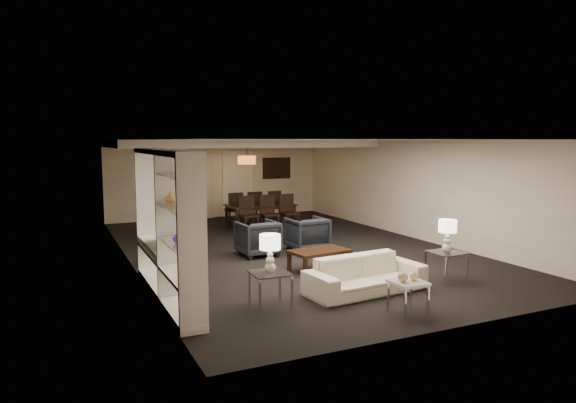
# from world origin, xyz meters

# --- Properties ---
(floor) EXTENTS (11.00, 11.00, 0.00)m
(floor) POSITION_xyz_m (0.00, 0.00, 0.00)
(floor) COLOR black
(floor) RESTS_ON ground
(ceiling) EXTENTS (7.00, 11.00, 0.02)m
(ceiling) POSITION_xyz_m (0.00, 0.00, 2.50)
(ceiling) COLOR silver
(ceiling) RESTS_ON ground
(wall_back) EXTENTS (7.00, 0.02, 2.50)m
(wall_back) POSITION_xyz_m (0.00, 5.50, 1.25)
(wall_back) COLOR #C3B39D
(wall_back) RESTS_ON ground
(wall_front) EXTENTS (7.00, 0.02, 2.50)m
(wall_front) POSITION_xyz_m (0.00, -5.50, 1.25)
(wall_front) COLOR #C3B39D
(wall_front) RESTS_ON ground
(wall_left) EXTENTS (0.02, 11.00, 2.50)m
(wall_left) POSITION_xyz_m (-3.50, 0.00, 1.25)
(wall_left) COLOR #C3B39D
(wall_left) RESTS_ON ground
(wall_right) EXTENTS (0.02, 11.00, 2.50)m
(wall_right) POSITION_xyz_m (3.50, 0.00, 1.25)
(wall_right) COLOR #C3B39D
(wall_right) RESTS_ON ground
(ceiling_soffit) EXTENTS (7.00, 4.00, 0.20)m
(ceiling_soffit) POSITION_xyz_m (0.00, 3.50, 2.40)
(ceiling_soffit) COLOR silver
(ceiling_soffit) RESTS_ON ceiling
(curtains) EXTENTS (1.50, 0.12, 2.40)m
(curtains) POSITION_xyz_m (-0.90, 5.42, 1.20)
(curtains) COLOR beige
(curtains) RESTS_ON wall_back
(door) EXTENTS (0.90, 0.05, 2.10)m
(door) POSITION_xyz_m (0.70, 5.47, 1.05)
(door) COLOR silver
(door) RESTS_ON wall_back
(painting) EXTENTS (0.95, 0.04, 0.65)m
(painting) POSITION_xyz_m (2.10, 5.46, 1.55)
(painting) COLOR #142D38
(painting) RESTS_ON wall_back
(media_unit) EXTENTS (0.38, 3.40, 2.35)m
(media_unit) POSITION_xyz_m (-3.31, -2.60, 1.18)
(media_unit) COLOR white
(media_unit) RESTS_ON wall_left
(pendant_light) EXTENTS (0.52, 0.52, 0.24)m
(pendant_light) POSITION_xyz_m (0.30, 3.50, 1.92)
(pendant_light) COLOR #D8591E
(pendant_light) RESTS_ON ceiling_soffit
(sofa) EXTENTS (2.10, 0.98, 0.59)m
(sofa) POSITION_xyz_m (-0.28, -3.63, 0.30)
(sofa) COLOR beige
(sofa) RESTS_ON floor
(coffee_table) EXTENTS (1.19, 0.79, 0.40)m
(coffee_table) POSITION_xyz_m (-0.28, -2.03, 0.20)
(coffee_table) COLOR black
(coffee_table) RESTS_ON floor
(armchair_left) EXTENTS (0.85, 0.87, 0.76)m
(armchair_left) POSITION_xyz_m (-0.88, -0.33, 0.38)
(armchair_left) COLOR black
(armchair_left) RESTS_ON floor
(armchair_right) EXTENTS (0.82, 0.85, 0.76)m
(armchair_right) POSITION_xyz_m (0.32, -0.33, 0.38)
(armchair_right) COLOR black
(armchair_right) RESTS_ON floor
(side_table_left) EXTENTS (0.59, 0.59, 0.52)m
(side_table_left) POSITION_xyz_m (-1.98, -3.63, 0.26)
(side_table_left) COLOR white
(side_table_left) RESTS_ON floor
(side_table_right) EXTENTS (0.59, 0.59, 0.52)m
(side_table_right) POSITION_xyz_m (1.42, -3.63, 0.26)
(side_table_right) COLOR white
(side_table_right) RESTS_ON floor
(table_lamp_left) EXTENTS (0.33, 0.33, 0.58)m
(table_lamp_left) POSITION_xyz_m (-1.98, -3.63, 0.81)
(table_lamp_left) COLOR #EDE0C8
(table_lamp_left) RESTS_ON side_table_left
(table_lamp_right) EXTENTS (0.33, 0.33, 0.58)m
(table_lamp_right) POSITION_xyz_m (1.42, -3.63, 0.81)
(table_lamp_right) COLOR beige
(table_lamp_right) RESTS_ON side_table_right
(marble_table) EXTENTS (0.47, 0.47, 0.47)m
(marble_table) POSITION_xyz_m (-0.28, -4.73, 0.23)
(marble_table) COLOR silver
(marble_table) RESTS_ON floor
(gold_gourd_a) EXTENTS (0.15, 0.15, 0.15)m
(gold_gourd_a) POSITION_xyz_m (-0.38, -4.73, 0.54)
(gold_gourd_a) COLOR tan
(gold_gourd_a) RESTS_ON marble_table
(gold_gourd_b) EXTENTS (0.13, 0.13, 0.13)m
(gold_gourd_b) POSITION_xyz_m (-0.18, -4.73, 0.53)
(gold_gourd_b) COLOR #D6B571
(gold_gourd_b) RESTS_ON marble_table
(television) EXTENTS (1.14, 0.15, 0.66)m
(television) POSITION_xyz_m (-3.28, -2.05, 1.08)
(television) COLOR black
(television) RESTS_ON media_unit
(vase_blue) EXTENTS (0.16, 0.16, 0.17)m
(vase_blue) POSITION_xyz_m (-3.31, -3.49, 1.15)
(vase_blue) COLOR #2933B5
(vase_blue) RESTS_ON media_unit
(vase_amber) EXTENTS (0.17, 0.17, 0.18)m
(vase_amber) POSITION_xyz_m (-3.31, -3.02, 1.65)
(vase_amber) COLOR #B38C3B
(vase_amber) RESTS_ON media_unit
(floor_speaker) EXTENTS (0.14, 0.14, 1.13)m
(floor_speaker) POSITION_xyz_m (-3.20, -0.34, 0.57)
(floor_speaker) COLOR black
(floor_speaker) RESTS_ON floor
(dining_table) EXTENTS (1.91, 1.07, 0.67)m
(dining_table) POSITION_xyz_m (0.50, 2.91, 0.34)
(dining_table) COLOR black
(dining_table) RESTS_ON floor
(chair_nl) EXTENTS (0.46, 0.46, 1.00)m
(chair_nl) POSITION_xyz_m (-0.10, 2.26, 0.50)
(chair_nl) COLOR black
(chair_nl) RESTS_ON floor
(chair_nm) EXTENTS (0.47, 0.47, 1.00)m
(chair_nm) POSITION_xyz_m (0.50, 2.26, 0.50)
(chair_nm) COLOR black
(chair_nm) RESTS_ON floor
(chair_nr) EXTENTS (0.48, 0.48, 1.00)m
(chair_nr) POSITION_xyz_m (1.10, 2.26, 0.50)
(chair_nr) COLOR black
(chair_nr) RESTS_ON floor
(chair_fl) EXTENTS (0.47, 0.47, 1.00)m
(chair_fl) POSITION_xyz_m (-0.10, 3.56, 0.50)
(chair_fl) COLOR black
(chair_fl) RESTS_ON floor
(chair_fm) EXTENTS (0.48, 0.48, 1.00)m
(chair_fm) POSITION_xyz_m (0.50, 3.56, 0.50)
(chair_fm) COLOR black
(chair_fm) RESTS_ON floor
(chair_fr) EXTENTS (0.51, 0.51, 1.00)m
(chair_fr) POSITION_xyz_m (1.10, 3.56, 0.50)
(chair_fr) COLOR black
(chair_fr) RESTS_ON floor
(floor_lamp) EXTENTS (0.28, 0.28, 1.65)m
(floor_lamp) POSITION_xyz_m (-1.13, 4.32, 0.83)
(floor_lamp) COLOR black
(floor_lamp) RESTS_ON floor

